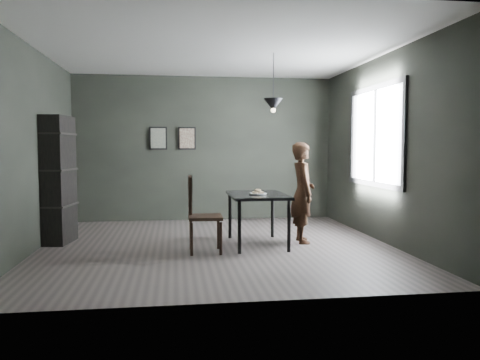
{
  "coord_description": "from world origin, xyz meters",
  "views": [
    {
      "loc": [
        -0.59,
        -6.67,
        1.42
      ],
      "look_at": [
        0.35,
        0.05,
        0.95
      ],
      "focal_mm": 35.0,
      "sensor_mm": 36.0,
      "label": 1
    }
  ],
  "objects": [
    {
      "name": "donut_pile",
      "position": [
        0.59,
        -0.12,
        0.79
      ],
      "size": [
        0.17,
        0.12,
        0.07
      ],
      "rotation": [
        0.0,
        0.0,
        -0.1
      ],
      "color": "beige",
      "rests_on": "white_plate"
    },
    {
      "name": "white_plate",
      "position": [
        0.59,
        -0.12,
        0.76
      ],
      "size": [
        0.23,
        0.23,
        0.01
      ],
      "primitive_type": "cylinder",
      "color": "white",
      "rests_on": "cafe_table"
    },
    {
      "name": "wood_chair",
      "position": [
        -0.28,
        -0.39,
        0.59
      ],
      "size": [
        0.45,
        0.45,
        1.04
      ],
      "rotation": [
        0.0,
        0.0,
        -0.01
      ],
      "color": "black",
      "rests_on": "ground"
    },
    {
      "name": "framed_print_left",
      "position": [
        -0.9,
        2.47,
        1.6
      ],
      "size": [
        0.34,
        0.04,
        0.44
      ],
      "color": "black",
      "rests_on": "ground"
    },
    {
      "name": "window_assembly",
      "position": [
        2.47,
        0.2,
        1.6
      ],
      "size": [
        0.04,
        1.96,
        1.56
      ],
      "color": "white",
      "rests_on": "ground"
    },
    {
      "name": "pendant_lamp",
      "position": [
        0.85,
        0.1,
        2.05
      ],
      "size": [
        0.28,
        0.28,
        0.86
      ],
      "color": "black",
      "rests_on": "ground"
    },
    {
      "name": "ground",
      "position": [
        0.0,
        0.0,
        0.0
      ],
      "size": [
        5.0,
        5.0,
        0.0
      ],
      "primitive_type": "plane",
      "color": "#35302E",
      "rests_on": "ground"
    },
    {
      "name": "framed_print_right",
      "position": [
        -0.35,
        2.47,
        1.6
      ],
      "size": [
        0.34,
        0.04,
        0.44
      ],
      "color": "black",
      "rests_on": "ground"
    },
    {
      "name": "woman",
      "position": [
        1.3,
        0.09,
        0.75
      ],
      "size": [
        0.38,
        0.56,
        1.5
      ],
      "primitive_type": "imported",
      "rotation": [
        0.0,
        0.0,
        1.53
      ],
      "color": "black",
      "rests_on": "ground"
    },
    {
      "name": "cafe_table",
      "position": [
        0.6,
        0.0,
        0.67
      ],
      "size": [
        0.8,
        1.2,
        0.75
      ],
      "color": "black",
      "rests_on": "ground"
    },
    {
      "name": "shelf_unit",
      "position": [
        -2.32,
        0.55,
        0.94
      ],
      "size": [
        0.45,
        0.67,
        1.89
      ],
      "primitive_type": "cube",
      "rotation": [
        0.0,
        0.0,
        -0.15
      ],
      "color": "black",
      "rests_on": "ground"
    },
    {
      "name": "ceiling",
      "position": [
        0.0,
        0.0,
        2.8
      ],
      "size": [
        5.0,
        5.0,
        0.02
      ],
      "color": "silver",
      "rests_on": "ground"
    },
    {
      "name": "back_wall",
      "position": [
        0.0,
        2.5,
        1.4
      ],
      "size": [
        5.0,
        0.1,
        2.8
      ],
      "primitive_type": "cube",
      "color": "black",
      "rests_on": "ground"
    }
  ]
}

